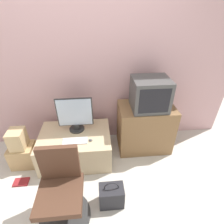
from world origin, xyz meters
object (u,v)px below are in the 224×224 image
object	(u,v)px
main_monitor	(75,115)
office_chair	(62,193)
handbag	(111,196)
keyboard	(75,141)
crt_tv	(150,94)
book	(21,182)
cardboard_box_lower	(23,155)
mouse	(90,140)

from	to	relation	value
main_monitor	office_chair	distance (m)	0.99
handbag	office_chair	bearing A→B (deg)	-173.39
keyboard	crt_tv	bearing A→B (deg)	14.55
book	cardboard_box_lower	bearing A→B (deg)	96.68
cardboard_box_lower	book	size ratio (longest dim) A/B	1.74
crt_tv	book	world-z (taller)	crt_tv
keyboard	cardboard_box_lower	xyz separation A→B (m)	(-0.74, 0.08, -0.27)
keyboard	mouse	size ratio (longest dim) A/B	6.28
mouse	crt_tv	bearing A→B (deg)	18.43
mouse	cardboard_box_lower	size ratio (longest dim) A/B	0.16
office_chair	main_monitor	bearing A→B (deg)	84.30
keyboard	handbag	size ratio (longest dim) A/B	0.87
crt_tv	main_monitor	bearing A→B (deg)	-179.64
mouse	cardboard_box_lower	xyz separation A→B (m)	(-0.95, 0.09, -0.28)
mouse	book	xyz separation A→B (m)	(-0.91, -0.23, -0.43)
crt_tv	cardboard_box_lower	world-z (taller)	crt_tv
main_monitor	mouse	xyz separation A→B (m)	(0.19, -0.26, -0.23)
keyboard	handbag	world-z (taller)	keyboard
crt_tv	handbag	bearing A→B (deg)	-124.08
crt_tv	keyboard	bearing A→B (deg)	-165.45
book	mouse	bearing A→B (deg)	14.47
main_monitor	cardboard_box_lower	bearing A→B (deg)	-167.09
main_monitor	crt_tv	bearing A→B (deg)	0.36
cardboard_box_lower	keyboard	bearing A→B (deg)	-6.42
main_monitor	keyboard	bearing A→B (deg)	-91.66
book	crt_tv	bearing A→B (deg)	16.36
main_monitor	keyboard	distance (m)	0.35
crt_tv	book	size ratio (longest dim) A/B	2.59
cardboard_box_lower	handbag	world-z (taller)	handbag
crt_tv	handbag	distance (m)	1.32
main_monitor	cardboard_box_lower	size ratio (longest dim) A/B	1.56
mouse	crt_tv	world-z (taller)	crt_tv
keyboard	cardboard_box_lower	distance (m)	0.80
book	keyboard	bearing A→B (deg)	18.89
cardboard_box_lower	main_monitor	bearing A→B (deg)	12.91
main_monitor	office_chair	xyz separation A→B (m)	(-0.09, -0.93, -0.32)
handbag	book	distance (m)	1.19
main_monitor	cardboard_box_lower	distance (m)	0.92
main_monitor	keyboard	xyz separation A→B (m)	(-0.01, -0.26, -0.24)
office_chair	book	distance (m)	0.82
mouse	handbag	world-z (taller)	mouse
main_monitor	mouse	world-z (taller)	main_monitor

